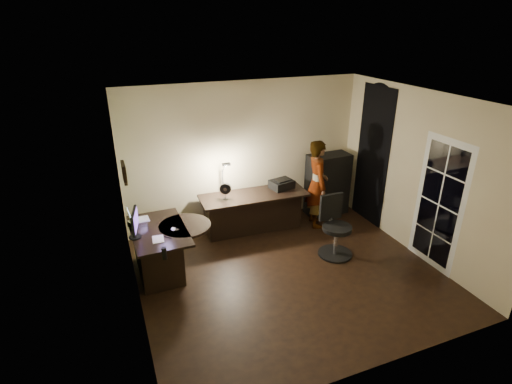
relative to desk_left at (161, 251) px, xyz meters
name	(u,v)px	position (x,y,z in m)	size (l,w,h in m)	color
floor	(290,274)	(1.83, -0.81, -0.38)	(4.50, 4.00, 0.01)	black
ceiling	(297,100)	(1.83, -0.81, 2.33)	(4.50, 4.00, 0.01)	silver
wall_back	(244,155)	(1.83, 1.19, 0.97)	(4.50, 0.01, 2.70)	beige
wall_front	(383,271)	(1.83, -2.82, 0.97)	(4.50, 0.01, 2.70)	beige
wall_left	(130,223)	(-0.42, -0.81, 0.97)	(0.01, 4.00, 2.70)	beige
wall_right	(417,174)	(4.08, -0.81, 0.97)	(0.01, 4.00, 2.70)	beige
green_wall_overlay	(131,223)	(-0.41, -0.81, 0.97)	(0.00, 4.00, 2.70)	#495D27
arched_doorway	(372,156)	(4.07, 0.34, 0.92)	(0.01, 0.90, 2.60)	black
french_door	(439,205)	(4.07, -1.36, 0.67)	(0.02, 0.92, 2.10)	white
framed_picture	(124,173)	(-0.39, -0.36, 1.47)	(0.04, 0.30, 0.25)	black
desk_left	(161,251)	(0.00, 0.00, 0.00)	(0.80, 1.30, 0.75)	black
desk_right	(254,213)	(1.83, 0.71, -0.01)	(1.96, 0.69, 0.74)	black
cabinet	(327,184)	(3.47, 0.87, 0.25)	(0.83, 0.41, 1.24)	black
laptop_stand	(137,224)	(-0.28, 0.21, 0.43)	(0.24, 0.20, 0.10)	silver
laptop	(139,214)	(-0.24, 0.21, 0.58)	(0.30, 0.28, 0.20)	silver
monitor	(134,228)	(-0.35, -0.12, 0.53)	(0.09, 0.46, 0.30)	black
mouse	(173,229)	(0.20, -0.11, 0.39)	(0.07, 0.10, 0.04)	silver
phone	(176,229)	(0.24, -0.09, 0.38)	(0.06, 0.12, 0.01)	black
pen	(167,237)	(0.08, -0.29, 0.38)	(0.01, 0.14, 0.01)	black
speaker	(164,253)	(-0.05, -0.84, 0.46)	(0.07, 0.07, 0.17)	black
notepad	(158,239)	(-0.05, -0.30, 0.38)	(0.16, 0.22, 0.01)	silver
desk_fan	(225,191)	(1.29, 0.72, 0.51)	(0.20, 0.11, 0.31)	black
headphones	(287,187)	(2.50, 0.74, 0.39)	(0.18, 0.07, 0.08)	#096196
printer	(282,184)	(2.42, 0.80, 0.44)	(0.41, 0.32, 0.18)	black
desk_lamp	(223,175)	(1.34, 1.02, 0.70)	(0.17, 0.31, 0.69)	black
office_chair	(337,228)	(2.79, -0.59, 0.14)	(0.57, 0.57, 1.02)	black
person	(317,184)	(3.01, 0.51, 0.46)	(0.60, 0.40, 1.68)	#D8A88C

